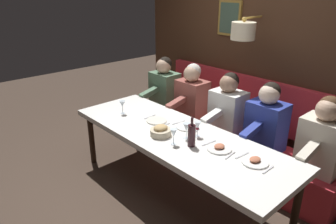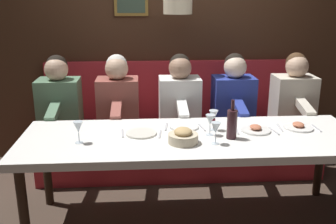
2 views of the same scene
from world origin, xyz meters
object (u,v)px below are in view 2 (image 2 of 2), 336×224
(dining_table, at_px, (192,143))
(wine_glass_0, at_px, (210,121))
(diner_far, at_px, (118,98))
(wine_glass_1, at_px, (78,128))
(wine_glass_3, at_px, (216,129))
(wine_bottle, at_px, (232,124))
(diner_nearest, at_px, (294,95))
(wine_glass_2, at_px, (213,116))
(diner_middle, at_px, (180,97))
(diner_farthest, at_px, (59,99))
(bread_bowl, at_px, (183,137))
(diner_near, at_px, (233,96))

(dining_table, distance_m, wine_glass_0, 0.23)
(wine_glass_0, bearing_deg, diner_far, 40.82)
(dining_table, xyz_separation_m, wine_glass_1, (-0.09, 0.84, 0.18))
(wine_glass_3, distance_m, wine_bottle, 0.18)
(diner_nearest, xyz_separation_m, wine_glass_2, (-0.76, 0.95, 0.04))
(diner_middle, distance_m, wine_glass_2, 0.78)
(wine_glass_3, bearing_deg, diner_far, 35.79)
(wine_glass_2, bearing_deg, diner_middle, 14.56)
(wine_glass_1, distance_m, wine_bottle, 1.13)
(diner_middle, xyz_separation_m, diner_farthest, (0.00, 1.17, 0.00))
(diner_middle, height_order, diner_farthest, same)
(diner_far, bearing_deg, diner_middle, -90.00)
(diner_nearest, height_order, wine_glass_0, diner_nearest)
(bread_bowl, bearing_deg, wine_glass_2, -45.39)
(dining_table, height_order, wine_glass_2, wine_glass_2)
(diner_nearest, bearing_deg, bread_bowl, 130.06)
(diner_farthest, height_order, wine_glass_2, diner_farthest)
(dining_table, relative_size, wine_bottle, 8.77)
(diner_nearest, xyz_separation_m, diner_farthest, (0.00, 2.31, 0.00))
(wine_glass_2, distance_m, wine_bottle, 0.22)
(diner_near, relative_size, wine_glass_1, 4.82)
(wine_bottle, bearing_deg, diner_far, 43.47)
(diner_far, relative_size, wine_glass_1, 4.82)
(wine_glass_1, height_order, wine_bottle, wine_bottle)
(diner_near, xyz_separation_m, diner_middle, (0.00, 0.53, 0.00))
(wine_glass_0, xyz_separation_m, wine_glass_3, (-0.19, -0.01, 0.00))
(diner_farthest, relative_size, wine_bottle, 2.64)
(diner_far, bearing_deg, bread_bowl, -152.59)
(diner_nearest, bearing_deg, diner_far, 90.00)
(diner_nearest, relative_size, wine_bottle, 2.64)
(diner_near, height_order, diner_farthest, same)
(diner_middle, xyz_separation_m, diner_far, (0.00, 0.60, 0.00))
(diner_far, bearing_deg, diner_nearest, -90.00)
(wine_glass_1, relative_size, bread_bowl, 0.75)
(diner_far, bearing_deg, wine_bottle, -136.53)
(diner_nearest, height_order, wine_glass_1, diner_nearest)
(wine_glass_0, xyz_separation_m, wine_bottle, (-0.08, -0.15, -0.00))
(wine_bottle, relative_size, bread_bowl, 1.36)
(diner_near, height_order, bread_bowl, diner_near)
(dining_table, bearing_deg, diner_nearest, -52.12)
(diner_near, relative_size, wine_bottle, 2.64)
(wine_bottle, bearing_deg, diner_middle, 17.51)
(wine_glass_2, bearing_deg, dining_table, 123.74)
(wine_glass_0, bearing_deg, wine_glass_3, -177.21)
(bread_bowl, bearing_deg, diner_far, 27.41)
(diner_nearest, relative_size, wine_glass_1, 4.82)
(diner_near, height_order, wine_glass_0, diner_near)
(diner_nearest, distance_m, bread_bowl, 1.59)
(wine_glass_2, height_order, wine_glass_3, same)
(diner_far, xyz_separation_m, wine_glass_1, (-0.97, 0.23, 0.04))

